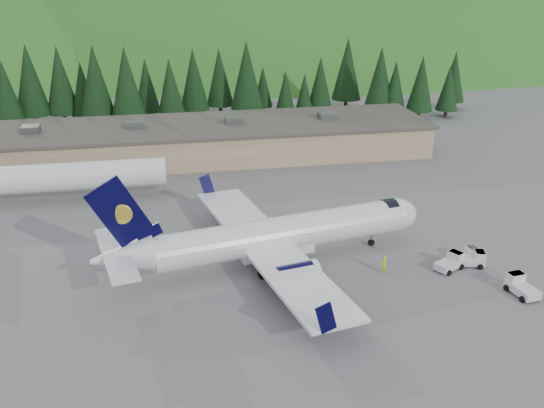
{
  "coord_description": "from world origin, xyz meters",
  "views": [
    {
      "loc": [
        -11.49,
        -53.84,
        28.26
      ],
      "look_at": [
        0.0,
        6.0,
        4.0
      ],
      "focal_mm": 40.0,
      "sensor_mm": 36.0,
      "label": 1
    }
  ],
  "objects_px": {
    "baggage_tug_c": "(520,286)",
    "terminal_building": "(202,140)",
    "baggage_tug_d": "(451,262)",
    "ramp_worker": "(384,264)",
    "baggage_tug_b": "(472,259)",
    "baggage_tug_a": "(466,256)",
    "second_airliner": "(54,177)",
    "airliner": "(274,236)"
  },
  "relations": [
    {
      "from": "airliner",
      "to": "baggage_tug_d",
      "type": "bearing_deg",
      "value": -25.47
    },
    {
      "from": "airliner",
      "to": "baggage_tug_b",
      "type": "xyz_separation_m",
      "value": [
        19.4,
        -4.13,
        -2.31
      ]
    },
    {
      "from": "baggage_tug_c",
      "to": "ramp_worker",
      "type": "relative_size",
      "value": 1.88
    },
    {
      "from": "ramp_worker",
      "to": "terminal_building",
      "type": "bearing_deg",
      "value": -111.59
    },
    {
      "from": "baggage_tug_c",
      "to": "terminal_building",
      "type": "distance_m",
      "value": 54.45
    },
    {
      "from": "baggage_tug_d",
      "to": "second_airliner",
      "type": "bearing_deg",
      "value": 119.33
    },
    {
      "from": "terminal_building",
      "to": "baggage_tug_c",
      "type": "bearing_deg",
      "value": -62.55
    },
    {
      "from": "terminal_building",
      "to": "airliner",
      "type": "bearing_deg",
      "value": -83.98
    },
    {
      "from": "baggage_tug_b",
      "to": "baggage_tug_d",
      "type": "height_order",
      "value": "baggage_tug_d"
    },
    {
      "from": "terminal_building",
      "to": "ramp_worker",
      "type": "height_order",
      "value": "terminal_building"
    },
    {
      "from": "second_airliner",
      "to": "baggage_tug_c",
      "type": "relative_size",
      "value": 8.03
    },
    {
      "from": "baggage_tug_b",
      "to": "baggage_tug_d",
      "type": "xyz_separation_m",
      "value": [
        -2.38,
        -0.21,
        0.01
      ]
    },
    {
      "from": "baggage_tug_b",
      "to": "baggage_tug_c",
      "type": "relative_size",
      "value": 0.96
    },
    {
      "from": "terminal_building",
      "to": "baggage_tug_d",
      "type": "height_order",
      "value": "terminal_building"
    },
    {
      "from": "baggage_tug_a",
      "to": "baggage_tug_d",
      "type": "bearing_deg",
      "value": -169.48
    },
    {
      "from": "baggage_tug_a",
      "to": "baggage_tug_c",
      "type": "distance_m",
      "value": 6.91
    },
    {
      "from": "baggage_tug_a",
      "to": "baggage_tug_b",
      "type": "xyz_separation_m",
      "value": [
        0.23,
        -0.69,
        0.02
      ]
    },
    {
      "from": "ramp_worker",
      "to": "baggage_tug_a",
      "type": "bearing_deg",
      "value": 142.9
    },
    {
      "from": "baggage_tug_b",
      "to": "terminal_building",
      "type": "relative_size",
      "value": 0.05
    },
    {
      "from": "baggage_tug_a",
      "to": "baggage_tug_c",
      "type": "relative_size",
      "value": 0.93
    },
    {
      "from": "baggage_tug_b",
      "to": "terminal_building",
      "type": "distance_m",
      "value": 48.41
    },
    {
      "from": "baggage_tug_a",
      "to": "baggage_tug_b",
      "type": "height_order",
      "value": "baggage_tug_b"
    },
    {
      "from": "terminal_building",
      "to": "baggage_tug_a",
      "type": "bearing_deg",
      "value": -60.88
    },
    {
      "from": "baggage_tug_c",
      "to": "baggage_tug_d",
      "type": "height_order",
      "value": "baggage_tug_c"
    },
    {
      "from": "baggage_tug_c",
      "to": "baggage_tug_d",
      "type": "relative_size",
      "value": 1.01
    },
    {
      "from": "airliner",
      "to": "terminal_building",
      "type": "xyz_separation_m",
      "value": [
        -4.03,
        38.19,
        -0.41
      ]
    },
    {
      "from": "baggage_tug_d",
      "to": "ramp_worker",
      "type": "distance_m",
      "value": 6.85
    },
    {
      "from": "baggage_tug_c",
      "to": "baggage_tug_d",
      "type": "bearing_deg",
      "value": 27.16
    },
    {
      "from": "baggage_tug_c",
      "to": "terminal_building",
      "type": "height_order",
      "value": "terminal_building"
    },
    {
      "from": "second_airliner",
      "to": "terminal_building",
      "type": "bearing_deg",
      "value": 38.78
    },
    {
      "from": "baggage_tug_a",
      "to": "baggage_tug_d",
      "type": "height_order",
      "value": "baggage_tug_d"
    },
    {
      "from": "baggage_tug_d",
      "to": "baggage_tug_b",
      "type": "bearing_deg",
      "value": -22.6
    },
    {
      "from": "airliner",
      "to": "ramp_worker",
      "type": "xyz_separation_m",
      "value": [
        10.18,
        -3.94,
        -2.12
      ]
    },
    {
      "from": "baggage_tug_c",
      "to": "ramp_worker",
      "type": "distance_m",
      "value": 12.49
    },
    {
      "from": "baggage_tug_b",
      "to": "ramp_worker",
      "type": "height_order",
      "value": "ramp_worker"
    },
    {
      "from": "airliner",
      "to": "baggage_tug_c",
      "type": "relative_size",
      "value": 9.97
    },
    {
      "from": "baggage_tug_b",
      "to": "baggage_tug_c",
      "type": "xyz_separation_m",
      "value": [
        1.65,
        -5.96,
        0.06
      ]
    },
    {
      "from": "baggage_tug_b",
      "to": "baggage_tug_d",
      "type": "distance_m",
      "value": 2.39
    },
    {
      "from": "second_airliner",
      "to": "ramp_worker",
      "type": "xyz_separation_m",
      "value": [
        34.13,
        -26.13,
        -2.41
      ]
    },
    {
      "from": "baggage_tug_b",
      "to": "terminal_building",
      "type": "xyz_separation_m",
      "value": [
        -23.43,
        42.33,
        1.91
      ]
    },
    {
      "from": "baggage_tug_c",
      "to": "terminal_building",
      "type": "bearing_deg",
      "value": 19.57
    },
    {
      "from": "second_airliner",
      "to": "baggage_tug_d",
      "type": "bearing_deg",
      "value": -32.94
    }
  ]
}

